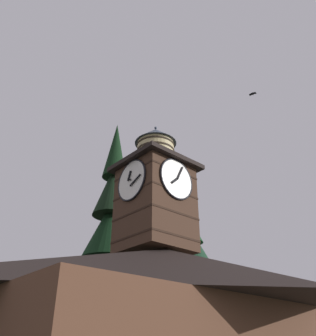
{
  "coord_description": "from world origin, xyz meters",
  "views": [
    {
      "loc": [
        12.04,
        12.0,
        1.99
      ],
      "look_at": [
        0.23,
        -1.27,
        11.43
      ],
      "focal_mm": 37.89,
      "sensor_mm": 36.0,
      "label": 1
    }
  ],
  "objects": [
    {
      "name": "moon",
      "position": [
        -14.38,
        -28.99,
        13.58
      ],
      "size": [
        2.36,
        2.36,
        2.36
      ],
      "color": "silver"
    },
    {
      "name": "building_main",
      "position": [
        0.59,
        -0.37,
        3.34
      ],
      "size": [
        16.47,
        11.15,
        6.54
      ],
      "color": "brown",
      "rests_on": "ground_plane"
    },
    {
      "name": "clock_tower",
      "position": [
        0.37,
        -1.34,
        9.85
      ],
      "size": [
        3.94,
        3.94,
        7.72
      ],
      "color": "#422B1E",
      "rests_on": "building_main"
    },
    {
      "name": "flying_bird_high",
      "position": [
        -5.29,
        2.2,
        17.72
      ],
      "size": [
        0.3,
        0.51,
        0.14
      ],
      "color": "black"
    },
    {
      "name": "pine_tree_behind",
      "position": [
        -0.62,
        -6.96,
        6.91
      ],
      "size": [
        5.33,
        5.33,
        17.79
      ],
      "color": "#473323",
      "rests_on": "ground_plane"
    },
    {
      "name": "pine_tree_aside",
      "position": [
        -7.89,
        -6.69,
        5.37
      ],
      "size": [
        7.15,
        7.15,
        12.06
      ],
      "color": "#473323",
      "rests_on": "ground_plane"
    }
  ]
}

